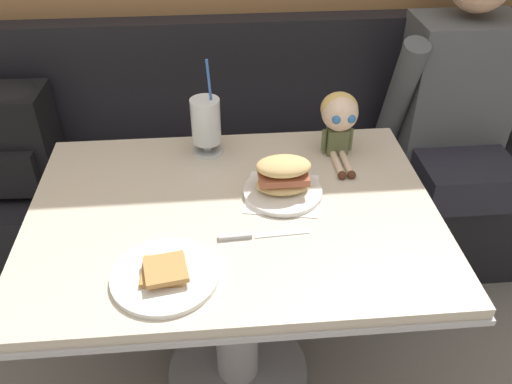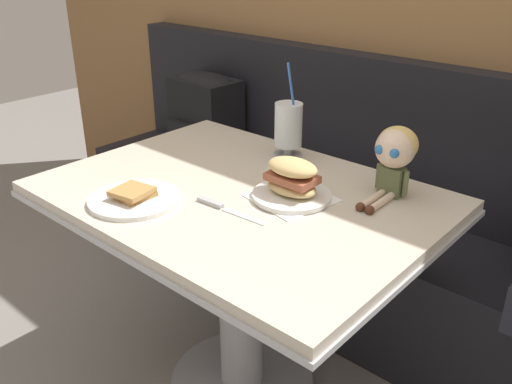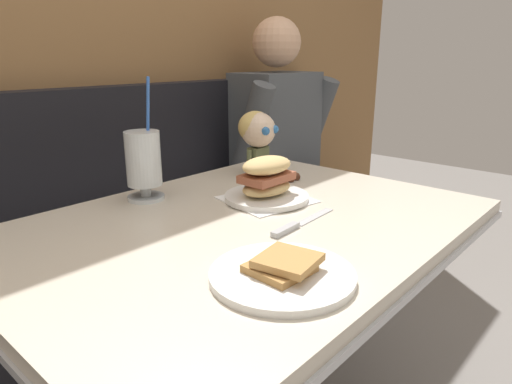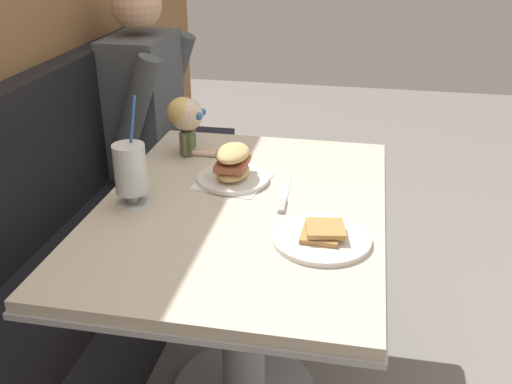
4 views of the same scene
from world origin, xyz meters
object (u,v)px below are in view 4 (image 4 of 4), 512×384
Objects in this scene: seated_doll at (187,118)px; diner_patron at (153,103)px; toast_plate at (322,237)px; butter_knife at (283,201)px; milkshake_glass at (130,171)px; sandwich_plate at (233,168)px.

seated_doll is 0.63m from diner_patron.
toast_plate is 0.72m from seated_doll.
butter_knife is (0.20, 0.13, -0.01)m from toast_plate.
diner_patron is at bearing 16.84° from milkshake_glass.
toast_plate is 1.06× the size of sandwich_plate.
sandwich_plate is at bearing -133.86° from seated_doll.
toast_plate is 0.24m from butter_knife.
milkshake_glass is at bearing 130.39° from sandwich_plate.
milkshake_glass is at bearing 79.03° from toast_plate.
sandwich_plate reaches higher than toast_plate.
diner_patron reaches higher than sandwich_plate.
butter_knife is at bearing 32.84° from toast_plate.
diner_patron is (0.92, 0.28, -0.10)m from milkshake_glass.
sandwich_plate is at bearing 44.11° from toast_plate.
seated_doll is at bearing 46.14° from sandwich_plate.
butter_knife is (0.09, -0.41, -0.10)m from milkshake_glass.
toast_plate is at bearing -100.97° from milkshake_glass.
seated_doll reaches higher than butter_knife.
milkshake_glass is 0.32m from sandwich_plate.
seated_doll is (0.19, 0.20, 0.08)m from sandwich_plate.
diner_patron is (0.83, 0.69, -0.00)m from butter_knife.
sandwich_plate is 0.29m from seated_doll.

